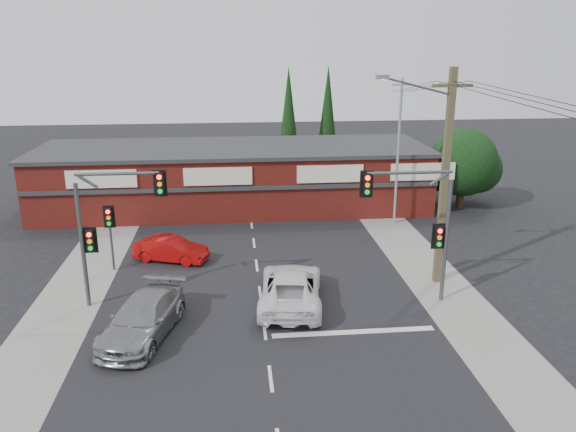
{
  "coord_description": "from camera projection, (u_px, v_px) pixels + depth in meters",
  "views": [
    {
      "loc": [
        -1.07,
        -21.0,
        11.0
      ],
      "look_at": [
        1.34,
        3.0,
        3.51
      ],
      "focal_mm": 35.0,
      "sensor_mm": 36.0,
      "label": 1
    }
  ],
  "objects": [
    {
      "name": "white_suv",
      "position": [
        291.0,
        287.0,
        24.43
      ],
      "size": [
        3.32,
        5.93,
        1.57
      ],
      "primitive_type": "imported",
      "rotation": [
        0.0,
        0.0,
        3.01
      ],
      "color": "white",
      "rests_on": "ground"
    },
    {
      "name": "road_strip",
      "position": [
        257.0,
        272.0,
        28.07
      ],
      "size": [
        14.0,
        70.0,
        0.01
      ],
      "primitive_type": "cube",
      "color": "black",
      "rests_on": "ground"
    },
    {
      "name": "shop_building",
      "position": [
        234.0,
        176.0,
        38.73
      ],
      "size": [
        27.3,
        8.4,
        4.22
      ],
      "color": "#46110E",
      "rests_on": "ground"
    },
    {
      "name": "stop_line",
      "position": [
        354.0,
        332.0,
        22.22
      ],
      "size": [
        6.5,
        0.35,
        0.01
      ],
      "primitive_type": "cube",
      "color": "silver",
      "rests_on": "ground"
    },
    {
      "name": "power_lines",
      "position": [
        512.0,
        102.0,
        19.1
      ],
      "size": [
        2.01,
        29.0,
        1.22
      ],
      "color": "black",
      "rests_on": "ground"
    },
    {
      "name": "verge_right",
      "position": [
        422.0,
        265.0,
        28.88
      ],
      "size": [
        3.0,
        70.0,
        0.02
      ],
      "primitive_type": "cube",
      "color": "gray",
      "rests_on": "ground"
    },
    {
      "name": "verge_left",
      "position": [
        83.0,
        279.0,
        27.26
      ],
      "size": [
        3.0,
        70.0,
        0.02
      ],
      "primitive_type": "cube",
      "color": "gray",
      "rests_on": "ground"
    },
    {
      "name": "conifer_near",
      "position": [
        289.0,
        114.0,
        44.84
      ],
      "size": [
        1.8,
        1.8,
        9.25
      ],
      "color": "#2D2116",
      "rests_on": "ground"
    },
    {
      "name": "utility_pole",
      "position": [
        442.0,
        172.0,
        25.36
      ],
      "size": [
        4.38,
        0.59,
        10.0
      ],
      "color": "brown",
      "rests_on": "ground"
    },
    {
      "name": "steel_pole",
      "position": [
        398.0,
        150.0,
        34.19
      ],
      "size": [
        1.2,
        0.16,
        9.0
      ],
      "color": "gray",
      "rests_on": "ground"
    },
    {
      "name": "red_sedan",
      "position": [
        171.0,
        249.0,
        29.32
      ],
      "size": [
        4.11,
        2.57,
        1.28
      ],
      "primitive_type": "imported",
      "rotation": [
        0.0,
        0.0,
        1.23
      ],
      "color": "#A50A0A",
      "rests_on": "ground"
    },
    {
      "name": "traffic_mast_left",
      "position": [
        106.0,
        219.0,
        23.45
      ],
      "size": [
        3.77,
        0.27,
        5.97
      ],
      "color": "#47494C",
      "rests_on": "ground"
    },
    {
      "name": "conifer_far",
      "position": [
        328.0,
        111.0,
        47.07
      ],
      "size": [
        1.8,
        1.8,
        9.25
      ],
      "color": "#2D2116",
      "rests_on": "ground"
    },
    {
      "name": "tree_cluster",
      "position": [
        463.0,
        165.0,
        38.54
      ],
      "size": [
        5.9,
        5.1,
        5.5
      ],
      "color": "#2D2116",
      "rests_on": "ground"
    },
    {
      "name": "silver_suv",
      "position": [
        143.0,
        318.0,
        21.76
      ],
      "size": [
        3.42,
        5.64,
        1.53
      ],
      "primitive_type": "imported",
      "rotation": [
        0.0,
        0.0,
        -0.26
      ],
      "color": "gray",
      "rests_on": "ground"
    },
    {
      "name": "pedestal_signal",
      "position": [
        110.0,
        225.0,
        27.63
      ],
      "size": [
        0.55,
        0.27,
        3.38
      ],
      "color": "#47494C",
      "rests_on": "ground"
    },
    {
      "name": "traffic_mast_right",
      "position": [
        422.0,
        216.0,
        23.76
      ],
      "size": [
        3.96,
        0.27,
        5.97
      ],
      "color": "#47494C",
      "rests_on": "ground"
    },
    {
      "name": "lane_dashes",
      "position": [
        267.0,
        352.0,
        20.77
      ],
      "size": [
        0.12,
        32.24,
        0.01
      ],
      "color": "silver",
      "rests_on": "ground"
    },
    {
      "name": "ground",
      "position": [
        263.0,
        319.0,
        23.32
      ],
      "size": [
        120.0,
        120.0,
        0.0
      ],
      "primitive_type": "plane",
      "color": "black",
      "rests_on": "ground"
    }
  ]
}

